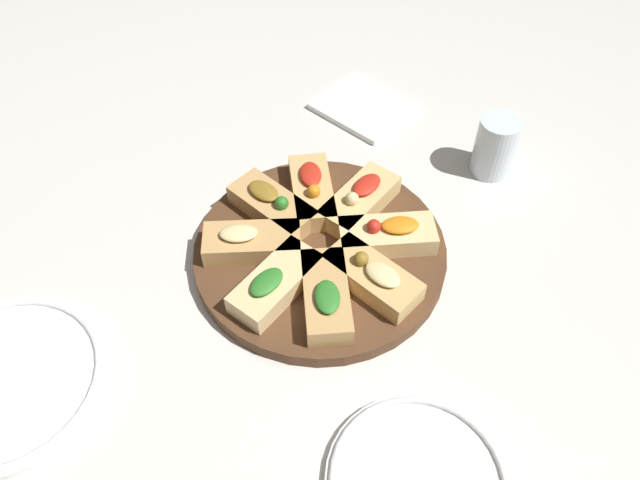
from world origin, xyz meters
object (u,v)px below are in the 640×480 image
at_px(serving_board, 320,252).
at_px(napkin_stack, 363,107).
at_px(water_glass, 495,146).
at_px(plate_right, 5,381).

relative_size(serving_board, napkin_stack, 2.34).
bearing_deg(napkin_stack, water_glass, 165.64).
distance_m(plate_right, water_glass, 0.72).
height_order(water_glass, napkin_stack, water_glass).
height_order(serving_board, water_glass, water_glass).
height_order(plate_right, water_glass, water_glass).
xyz_separation_m(serving_board, plate_right, (0.26, 0.32, -0.00)).
distance_m(plate_right, napkin_stack, 0.67).
relative_size(serving_board, water_glass, 3.58).
distance_m(serving_board, water_glass, 0.31).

